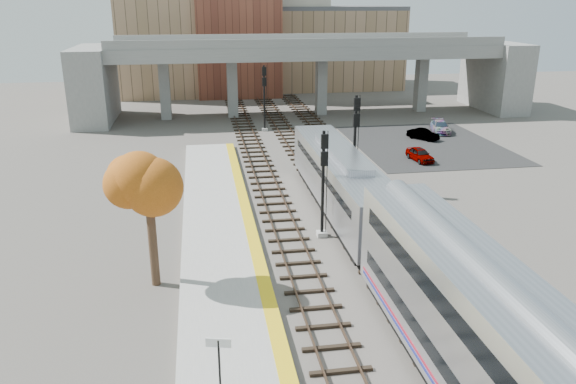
{
  "coord_description": "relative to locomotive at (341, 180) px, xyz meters",
  "views": [
    {
      "loc": [
        -8.12,
        -23.42,
        13.74
      ],
      "look_at": [
        -2.98,
        8.7,
        2.5
      ],
      "focal_mm": 35.0,
      "sensor_mm": 36.0,
      "label": 1
    }
  ],
  "objects": [
    {
      "name": "buildings_far",
      "position": [
        0.26,
        55.39,
        5.6
      ],
      "size": [
        43.0,
        21.0,
        20.6
      ],
      "color": "#A58060",
      "rests_on": "ground"
    },
    {
      "name": "tracks",
      "position": [
        -0.07,
        1.32,
        -2.2
      ],
      "size": [
        10.7,
        95.0,
        0.25
      ],
      "color": "black",
      "rests_on": "ground"
    },
    {
      "name": "station_sign",
      "position": [
        -8.87,
        -17.78,
        -0.3
      ],
      "size": [
        0.89,
        0.26,
        2.27
      ],
      "rotation": [
        0.0,
        0.0,
        -0.24
      ],
      "color": "black",
      "rests_on": "platform"
    },
    {
      "name": "signal_mast_mid",
      "position": [
        2.0,
        3.96,
        1.35
      ],
      "size": [
        0.6,
        0.64,
        7.24
      ],
      "color": "#9E9E99",
      "rests_on": "ground"
    },
    {
      "name": "parking_lot",
      "position": [
        13.0,
        16.82,
        -2.26
      ],
      "size": [
        14.0,
        18.0,
        0.04
      ],
      "primitive_type": "cube",
      "color": "black",
      "rests_on": "ground"
    },
    {
      "name": "signal_mast_near",
      "position": [
        -2.1,
        -3.89,
        0.88
      ],
      "size": [
        0.6,
        0.64,
        6.56
      ],
      "color": "#9E9E99",
      "rests_on": "ground"
    },
    {
      "name": "locomotive",
      "position": [
        0.0,
        0.0,
        0.0
      ],
      "size": [
        3.02,
        19.05,
        4.1
      ],
      "color": "#A8AAB2",
      "rests_on": "ground"
    },
    {
      "name": "tree",
      "position": [
        -11.72,
        -8.44,
        3.3
      ],
      "size": [
        3.6,
        3.6,
        7.52
      ],
      "color": "#382619",
      "rests_on": "ground"
    },
    {
      "name": "signal_mast_far",
      "position": [
        -2.1,
        25.32,
        1.23
      ],
      "size": [
        0.6,
        0.64,
        7.07
      ],
      "color": "#9E9E99",
      "rests_on": "ground"
    },
    {
      "name": "ground",
      "position": [
        -1.0,
        -11.18,
        -2.28
      ],
      "size": [
        160.0,
        160.0,
        0.0
      ],
      "primitive_type": "plane",
      "color": "#47423D",
      "rests_on": "ground"
    },
    {
      "name": "car_b",
      "position": [
        13.44,
        18.68,
        -1.69
      ],
      "size": [
        2.89,
        3.34,
        1.09
      ],
      "primitive_type": "imported",
      "rotation": [
        0.0,
        0.0,
        0.64
      ],
      "color": "#99999E",
      "rests_on": "parking_lot"
    },
    {
      "name": "car_a",
      "position": [
        10.1,
        11.14,
        -1.66
      ],
      "size": [
        1.79,
        3.55,
        1.16
      ],
      "primitive_type": "imported",
      "rotation": [
        0.0,
        0.0,
        0.13
      ],
      "color": "#99999E",
      "rests_on": "parking_lot"
    },
    {
      "name": "car_c",
      "position": [
        16.48,
        21.44,
        -1.62
      ],
      "size": [
        2.6,
        4.52,
        1.23
      ],
      "primitive_type": "imported",
      "rotation": [
        0.0,
        0.0,
        -0.22
      ],
      "color": "#99999E",
      "rests_on": "parking_lot"
    },
    {
      "name": "platform",
      "position": [
        -8.25,
        -11.18,
        -2.1
      ],
      "size": [
        4.5,
        60.0,
        0.35
      ],
      "primitive_type": "cube",
      "color": "#9E9E99",
      "rests_on": "ground"
    },
    {
      "name": "yellow_strip",
      "position": [
        -6.35,
        -11.18,
        -1.92
      ],
      "size": [
        0.7,
        60.0,
        0.01
      ],
      "primitive_type": "cube",
      "color": "yellow",
      "rests_on": "platform"
    },
    {
      "name": "overpass",
      "position": [
        3.92,
        33.82,
        3.53
      ],
      "size": [
        54.0,
        12.0,
        9.5
      ],
      "color": "slate",
      "rests_on": "ground"
    }
  ]
}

